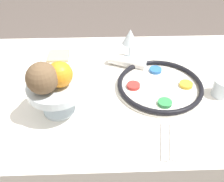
{
  "coord_description": "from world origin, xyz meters",
  "views": [
    {
      "loc": [
        0.11,
        0.88,
        1.39
      ],
      "look_at": [
        0.08,
        0.09,
        0.74
      ],
      "focal_mm": 42.0,
      "sensor_mm": 36.0,
      "label": 1
    }
  ],
  "objects_px": {
    "coconut": "(42,78)",
    "fruit_stand": "(56,91)",
    "seder_plate": "(160,85)",
    "cup_near": "(223,88)",
    "napkin_roll": "(127,62)",
    "bread_plate": "(59,57)",
    "orange_fruit": "(60,74)",
    "wine_glass": "(130,38)"
  },
  "relations": [
    {
      "from": "coconut",
      "to": "fruit_stand",
      "type": "bearing_deg",
      "value": -134.1
    },
    {
      "from": "seder_plate",
      "to": "fruit_stand",
      "type": "height_order",
      "value": "fruit_stand"
    },
    {
      "from": "seder_plate",
      "to": "cup_near",
      "type": "bearing_deg",
      "value": 168.38
    },
    {
      "from": "fruit_stand",
      "to": "napkin_roll",
      "type": "bearing_deg",
      "value": -134.1
    },
    {
      "from": "fruit_stand",
      "to": "bread_plate",
      "type": "height_order",
      "value": "fruit_stand"
    },
    {
      "from": "seder_plate",
      "to": "napkin_roll",
      "type": "xyz_separation_m",
      "value": [
        0.12,
        -0.17,
        0.01
      ]
    },
    {
      "from": "coconut",
      "to": "napkin_roll",
      "type": "bearing_deg",
      "value": -134.1
    },
    {
      "from": "orange_fruit",
      "to": "bread_plate",
      "type": "bearing_deg",
      "value": -79.49
    },
    {
      "from": "orange_fruit",
      "to": "bread_plate",
      "type": "xyz_separation_m",
      "value": [
        0.07,
        -0.37,
        -0.16
      ]
    },
    {
      "from": "wine_glass",
      "to": "coconut",
      "type": "distance_m",
      "value": 0.52
    },
    {
      "from": "wine_glass",
      "to": "napkin_roll",
      "type": "bearing_deg",
      "value": 77.74
    },
    {
      "from": "orange_fruit",
      "to": "cup_near",
      "type": "distance_m",
      "value": 0.64
    },
    {
      "from": "wine_glass",
      "to": "fruit_stand",
      "type": "bearing_deg",
      "value": 50.61
    },
    {
      "from": "seder_plate",
      "to": "fruit_stand",
      "type": "bearing_deg",
      "value": 16.46
    },
    {
      "from": "fruit_stand",
      "to": "coconut",
      "type": "relative_size",
      "value": 1.91
    },
    {
      "from": "cup_near",
      "to": "seder_plate",
      "type": "bearing_deg",
      "value": -11.62
    },
    {
      "from": "bread_plate",
      "to": "napkin_roll",
      "type": "distance_m",
      "value": 0.34
    },
    {
      "from": "fruit_stand",
      "to": "cup_near",
      "type": "xyz_separation_m",
      "value": [
        -0.65,
        -0.07,
        -0.06
      ]
    },
    {
      "from": "orange_fruit",
      "to": "cup_near",
      "type": "xyz_separation_m",
      "value": [
        -0.62,
        -0.07,
        -0.13
      ]
    },
    {
      "from": "napkin_roll",
      "to": "orange_fruit",
      "type": "bearing_deg",
      "value": 48.13
    },
    {
      "from": "wine_glass",
      "to": "napkin_roll",
      "type": "relative_size",
      "value": 0.85
    },
    {
      "from": "seder_plate",
      "to": "orange_fruit",
      "type": "bearing_deg",
      "value": 17.37
    },
    {
      "from": "wine_glass",
      "to": "cup_near",
      "type": "bearing_deg",
      "value": 140.17
    },
    {
      "from": "bread_plate",
      "to": "napkin_roll",
      "type": "xyz_separation_m",
      "value": [
        -0.33,
        0.08,
        0.02
      ]
    },
    {
      "from": "wine_glass",
      "to": "bread_plate",
      "type": "height_order",
      "value": "wine_glass"
    },
    {
      "from": "wine_glass",
      "to": "orange_fruit",
      "type": "height_order",
      "value": "orange_fruit"
    },
    {
      "from": "fruit_stand",
      "to": "orange_fruit",
      "type": "relative_size",
      "value": 2.28
    },
    {
      "from": "seder_plate",
      "to": "cup_near",
      "type": "xyz_separation_m",
      "value": [
        -0.24,
        0.05,
        0.02
      ]
    },
    {
      "from": "seder_plate",
      "to": "wine_glass",
      "type": "height_order",
      "value": "wine_glass"
    },
    {
      "from": "seder_plate",
      "to": "cup_near",
      "type": "height_order",
      "value": "cup_near"
    },
    {
      "from": "orange_fruit",
      "to": "coconut",
      "type": "relative_size",
      "value": 0.84
    },
    {
      "from": "wine_glass",
      "to": "fruit_stand",
      "type": "distance_m",
      "value": 0.47
    },
    {
      "from": "fruit_stand",
      "to": "cup_near",
      "type": "height_order",
      "value": "fruit_stand"
    },
    {
      "from": "bread_plate",
      "to": "cup_near",
      "type": "distance_m",
      "value": 0.76
    },
    {
      "from": "orange_fruit",
      "to": "coconut",
      "type": "bearing_deg",
      "value": 31.55
    },
    {
      "from": "fruit_stand",
      "to": "orange_fruit",
      "type": "bearing_deg",
      "value": 178.45
    },
    {
      "from": "wine_glass",
      "to": "seder_plate",
      "type": "bearing_deg",
      "value": 113.91
    },
    {
      "from": "seder_plate",
      "to": "coconut",
      "type": "distance_m",
      "value": 0.49
    },
    {
      "from": "wine_glass",
      "to": "bread_plate",
      "type": "relative_size",
      "value": 0.88
    },
    {
      "from": "seder_plate",
      "to": "napkin_roll",
      "type": "distance_m",
      "value": 0.21
    },
    {
      "from": "fruit_stand",
      "to": "cup_near",
      "type": "bearing_deg",
      "value": -173.87
    },
    {
      "from": "seder_plate",
      "to": "fruit_stand",
      "type": "relative_size",
      "value": 1.71
    }
  ]
}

